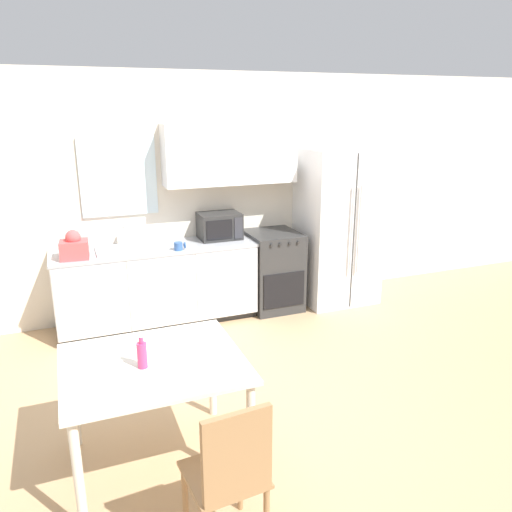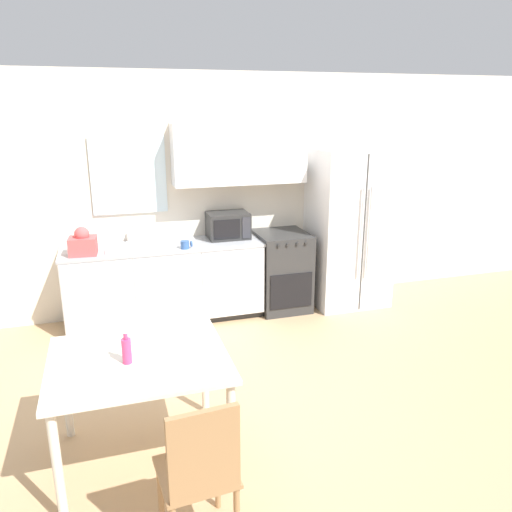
{
  "view_description": "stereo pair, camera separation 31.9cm",
  "coord_description": "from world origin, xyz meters",
  "views": [
    {
      "loc": [
        -1.13,
        -3.44,
        2.33
      ],
      "look_at": [
        0.42,
        0.51,
        1.05
      ],
      "focal_mm": 35.0,
      "sensor_mm": 36.0,
      "label": 1
    },
    {
      "loc": [
        -0.83,
        -3.55,
        2.33
      ],
      "look_at": [
        0.42,
        0.51,
        1.05
      ],
      "focal_mm": 35.0,
      "sensor_mm": 36.0,
      "label": 2
    }
  ],
  "objects": [
    {
      "name": "ground_plane",
      "position": [
        0.0,
        0.0,
        0.0
      ],
      "size": [
        12.0,
        12.0,
        0.0
      ],
      "primitive_type": "plane",
      "color": "tan"
    },
    {
      "name": "wall_back",
      "position": [
        0.08,
        2.03,
        1.42
      ],
      "size": [
        12.0,
        0.38,
        2.7
      ],
      "color": "beige",
      "rests_on": "ground_plane"
    },
    {
      "name": "kitchen_counter",
      "position": [
        -0.26,
        1.73,
        0.45
      ],
      "size": [
        2.15,
        0.62,
        0.88
      ],
      "color": "#333333",
      "rests_on": "ground_plane"
    },
    {
      "name": "oven_range",
      "position": [
        1.11,
        1.71,
        0.46
      ],
      "size": [
        0.58,
        0.66,
        0.92
      ],
      "color": "#2D2D2D",
      "rests_on": "ground_plane"
    },
    {
      "name": "refrigerator",
      "position": [
        1.94,
        1.67,
        0.93
      ],
      "size": [
        0.88,
        0.77,
        1.87
      ],
      "color": "white",
      "rests_on": "ground_plane"
    },
    {
      "name": "kitchen_sink",
      "position": [
        -0.55,
        1.74,
        0.9
      ],
      "size": [
        0.63,
        0.43,
        0.23
      ],
      "color": "#B7BABC",
      "rests_on": "kitchen_counter"
    },
    {
      "name": "microwave",
      "position": [
        0.49,
        1.82,
        1.03
      ],
      "size": [
        0.46,
        0.36,
        0.29
      ],
      "color": "#282828",
      "rests_on": "kitchen_counter"
    },
    {
      "name": "coffee_mug",
      "position": [
        -0.05,
        1.53,
        0.92
      ],
      "size": [
        0.12,
        0.09,
        0.09
      ],
      "color": "#335999",
      "rests_on": "kitchen_counter"
    },
    {
      "name": "grocery_bag_0",
      "position": [
        -1.07,
        1.61,
        1.0
      ],
      "size": [
        0.29,
        0.25,
        0.29
      ],
      "rotation": [
        0.0,
        0.0,
        -0.08
      ],
      "color": "#D14C4C",
      "rests_on": "kitchen_counter"
    },
    {
      "name": "dining_table",
      "position": [
        -0.7,
        -0.56,
        0.67
      ],
      "size": [
        1.13,
        0.96,
        0.77
      ],
      "color": "beige",
      "rests_on": "ground_plane"
    },
    {
      "name": "dining_chair_near",
      "position": [
        -0.47,
        -1.41,
        0.54
      ],
      "size": [
        0.43,
        0.43,
        0.93
      ],
      "rotation": [
        0.0,
        0.0,
        0.08
      ],
      "color": "#997047",
      "rests_on": "ground_plane"
    },
    {
      "name": "drink_bottle",
      "position": [
        -0.77,
        -0.61,
        0.86
      ],
      "size": [
        0.06,
        0.06,
        0.23
      ],
      "color": "#DB386B",
      "rests_on": "dining_table"
    }
  ]
}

